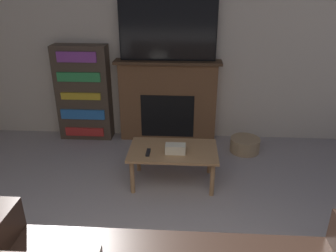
{
  "coord_description": "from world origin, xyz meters",
  "views": [
    {
      "loc": [
        0.16,
        -0.9,
        2.13
      ],
      "look_at": [
        -0.03,
        2.23,
        0.76
      ],
      "focal_mm": 35.0,
      "sensor_mm": 36.0,
      "label": 1
    }
  ],
  "objects_px": {
    "coffee_table": "(173,154)",
    "storage_basket": "(245,145)",
    "bookshelf": "(84,93)",
    "tv": "(168,30)",
    "fireplace": "(168,101)"
  },
  "relations": [
    {
      "from": "tv",
      "to": "storage_basket",
      "type": "relative_size",
      "value": 3.24
    },
    {
      "from": "coffee_table",
      "to": "fireplace",
      "type": "bearing_deg",
      "value": 96.37
    },
    {
      "from": "storage_basket",
      "to": "bookshelf",
      "type": "bearing_deg",
      "value": 171.53
    },
    {
      "from": "fireplace",
      "to": "coffee_table",
      "type": "height_order",
      "value": "fireplace"
    },
    {
      "from": "bookshelf",
      "to": "tv",
      "type": "bearing_deg",
      "value": 0.14
    },
    {
      "from": "coffee_table",
      "to": "storage_basket",
      "type": "height_order",
      "value": "coffee_table"
    },
    {
      "from": "tv",
      "to": "storage_basket",
      "type": "xyz_separation_m",
      "value": [
        1.08,
        -0.34,
        -1.47
      ]
    },
    {
      "from": "tv",
      "to": "coffee_table",
      "type": "distance_m",
      "value": 1.68
    },
    {
      "from": "fireplace",
      "to": "tv",
      "type": "xyz_separation_m",
      "value": [
        0.0,
        -0.02,
        0.98
      ]
    },
    {
      "from": "tv",
      "to": "bookshelf",
      "type": "xyz_separation_m",
      "value": [
        -1.21,
        -0.0,
        -0.88
      ]
    },
    {
      "from": "tv",
      "to": "storage_basket",
      "type": "height_order",
      "value": "tv"
    },
    {
      "from": "coffee_table",
      "to": "bookshelf",
      "type": "xyz_separation_m",
      "value": [
        -1.34,
        1.16,
        0.31
      ]
    },
    {
      "from": "tv",
      "to": "coffee_table",
      "type": "relative_size",
      "value": 1.31
    },
    {
      "from": "storage_basket",
      "to": "fireplace",
      "type": "bearing_deg",
      "value": 161.39
    },
    {
      "from": "fireplace",
      "to": "tv",
      "type": "distance_m",
      "value": 0.98
    }
  ]
}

